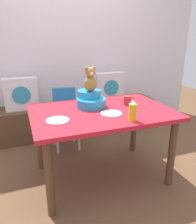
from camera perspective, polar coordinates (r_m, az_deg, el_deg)
ground_plane at (r=2.49m, az=0.83°, el=-15.92°), size 8.00×8.00×0.00m
back_wall at (r=3.47m, az=-8.32°, el=16.74°), size 4.40×0.10×2.60m
window_bench at (r=3.42m, az=-6.50°, el=-1.59°), size 2.60×0.44×0.46m
pillow_floral_left at (r=3.18m, az=-19.22°, el=4.39°), size 0.44×0.15×0.44m
pillow_floral_right at (r=3.45m, az=2.99°, el=6.51°), size 0.44×0.15×0.44m
dining_table at (r=2.19m, az=0.91°, el=-2.02°), size 1.36×0.93×0.74m
highchair at (r=2.88m, az=-8.58°, el=0.47°), size 0.38×0.50×0.79m
infant_seat_teal at (r=2.25m, az=-1.94°, el=3.19°), size 0.30×0.33×0.16m
teddy_bear at (r=2.21m, az=-2.00°, el=8.35°), size 0.13×0.12×0.25m
ketchup_bottle at (r=1.88m, az=8.94°, el=0.25°), size 0.07×0.07×0.18m
coffee_mug at (r=2.34m, az=7.66°, el=2.98°), size 0.12×0.08×0.09m
dinner_plate_near at (r=2.05m, az=3.46°, el=-0.40°), size 0.20×0.20×0.01m
dinner_plate_far at (r=1.91m, az=-10.37°, el=-2.16°), size 0.20×0.20×0.01m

